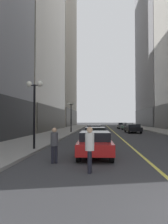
# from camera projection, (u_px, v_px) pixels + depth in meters

# --- Properties ---
(ground_plane) EXTENTS (200.00, 200.00, 0.00)m
(ground_plane) POSITION_uv_depth(u_px,v_px,m) (112.00, 130.00, 39.24)
(ground_plane) COLOR #38383A
(sidewalk_left) EXTENTS (4.50, 78.00, 0.15)m
(sidewalk_left) POSITION_uv_depth(u_px,v_px,m) (67.00, 130.00, 39.83)
(sidewalk_left) COLOR gray
(sidewalk_left) RESTS_ON ground
(sidewalk_right) EXTENTS (4.50, 78.00, 0.15)m
(sidewalk_right) POSITION_uv_depth(u_px,v_px,m) (159.00, 130.00, 38.66)
(sidewalk_right) COLOR gray
(sidewalk_right) RESTS_ON ground
(lane_centre_stripe) EXTENTS (0.16, 70.00, 0.01)m
(lane_centre_stripe) POSITION_uv_depth(u_px,v_px,m) (112.00, 130.00, 39.24)
(lane_centre_stripe) COLOR #E5D64C
(lane_centre_stripe) RESTS_ON ground
(building_left_mid) EXTENTS (15.76, 24.00, 35.18)m
(building_left_mid) POSITION_uv_depth(u_px,v_px,m) (14.00, 37.00, 40.65)
(building_left_mid) COLOR #B7AD99
(building_left_mid) RESTS_ON ground
(building_left_far) EXTENTS (10.75, 26.00, 57.54)m
(building_left_far) POSITION_uv_depth(u_px,v_px,m) (55.00, 32.00, 66.29)
(building_left_far) COLOR #B7AD99
(building_left_far) RESTS_ON ground
(car_red) EXTENTS (1.85, 4.28, 1.32)m
(car_red) POSITION_uv_depth(u_px,v_px,m) (95.00, 143.00, 11.59)
(car_red) COLOR #B21919
(car_red) RESTS_ON ground
(car_yellow) EXTENTS (1.94, 4.18, 1.32)m
(car_yellow) POSITION_uv_depth(u_px,v_px,m) (95.00, 134.00, 18.22)
(car_yellow) COLOR yellow
(car_yellow) RESTS_ON ground
(car_navy) EXTENTS (1.94, 4.19, 1.32)m
(car_navy) POSITION_uv_depth(u_px,v_px,m) (94.00, 130.00, 25.42)
(car_navy) COLOR #141E4C
(car_navy) RESTS_ON ground
(car_black) EXTENTS (2.10, 4.81, 1.32)m
(car_black) POSITION_uv_depth(u_px,v_px,m) (133.00, 128.00, 32.04)
(car_black) COLOR black
(car_black) RESTS_ON ground
(car_green) EXTENTS (1.91, 4.79, 1.32)m
(car_green) POSITION_uv_depth(u_px,v_px,m) (128.00, 126.00, 39.81)
(car_green) COLOR #196038
(car_green) RESTS_ON ground
(car_grey) EXTENTS (1.90, 4.10, 1.32)m
(car_grey) POSITION_uv_depth(u_px,v_px,m) (122.00, 125.00, 46.56)
(car_grey) COLOR slate
(car_grey) RESTS_ON ground
(pedestrian_with_orange_bag) EXTENTS (0.45, 0.45, 1.61)m
(pedestrian_with_orange_bag) POSITION_uv_depth(u_px,v_px,m) (54.00, 143.00, 9.82)
(pedestrian_with_orange_bag) COLOR black
(pedestrian_with_orange_bag) RESTS_ON ground
(pedestrian_in_white_shirt) EXTENTS (0.37, 0.37, 1.71)m
(pedestrian_in_white_shirt) POSITION_uv_depth(u_px,v_px,m) (90.00, 146.00, 8.04)
(pedestrian_in_white_shirt) COLOR black
(pedestrian_in_white_shirt) RESTS_ON ground
(street_lamp_left_near) EXTENTS (1.06, 0.36, 4.43)m
(street_lamp_left_near) POSITION_uv_depth(u_px,v_px,m) (34.00, 99.00, 13.69)
(street_lamp_left_near) COLOR black
(street_lamp_left_near) RESTS_ON ground
(street_lamp_left_far) EXTENTS (1.06, 0.36, 4.43)m
(street_lamp_left_far) POSITION_uv_depth(u_px,v_px,m) (71.00, 111.00, 31.44)
(street_lamp_left_far) COLOR black
(street_lamp_left_far) RESTS_ON ground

